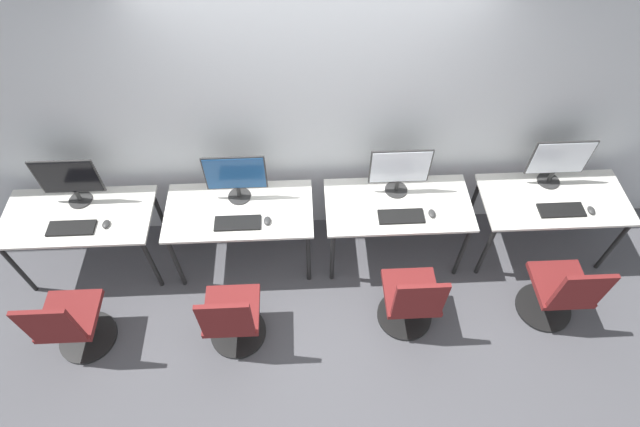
{
  "coord_description": "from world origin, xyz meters",
  "views": [
    {
      "loc": [
        -0.11,
        -2.34,
        4.06
      ],
      "look_at": [
        0.0,
        0.13,
        0.89
      ],
      "focal_mm": 28.0,
      "sensor_mm": 36.0,
      "label": 1
    }
  ],
  "objects_px": {
    "monitor_left": "(236,176)",
    "monitor_right": "(400,170)",
    "mouse_far_left": "(106,224)",
    "monitor_far_left": "(69,180)",
    "keyboard_far_right": "(561,210)",
    "mouse_far_right": "(591,210)",
    "office_chair_far_right": "(560,294)",
    "keyboard_left": "(238,223)",
    "monitor_far_right": "(559,161)",
    "keyboard_far_left": "(71,228)",
    "office_chair_far_left": "(71,325)",
    "mouse_left": "(267,221)",
    "mouse_right": "(432,213)",
    "office_chair_left": "(233,320)",
    "office_chair_right": "(411,302)",
    "keyboard_right": "(401,216)"
  },
  "relations": [
    {
      "from": "monitor_left",
      "to": "monitor_right",
      "type": "bearing_deg",
      "value": 0.42
    },
    {
      "from": "mouse_far_left",
      "to": "monitor_left",
      "type": "xyz_separation_m",
      "value": [
        1.09,
        0.26,
        0.25
      ]
    },
    {
      "from": "monitor_far_left",
      "to": "keyboard_far_right",
      "type": "height_order",
      "value": "monitor_far_left"
    },
    {
      "from": "mouse_far_right",
      "to": "office_chair_far_right",
      "type": "height_order",
      "value": "office_chair_far_right"
    },
    {
      "from": "keyboard_left",
      "to": "monitor_far_right",
      "type": "relative_size",
      "value": 0.75
    },
    {
      "from": "keyboard_far_left",
      "to": "monitor_left",
      "type": "distance_m",
      "value": 1.42
    },
    {
      "from": "office_chair_far_right",
      "to": "office_chair_far_left",
      "type": "bearing_deg",
      "value": -178.57
    },
    {
      "from": "mouse_far_left",
      "to": "mouse_left",
      "type": "xyz_separation_m",
      "value": [
        1.33,
        -0.03,
        0.0
      ]
    },
    {
      "from": "keyboard_left",
      "to": "monitor_right",
      "type": "distance_m",
      "value": 1.42
    },
    {
      "from": "monitor_left",
      "to": "office_chair_far_right",
      "type": "relative_size",
      "value": 0.58
    },
    {
      "from": "monitor_right",
      "to": "mouse_right",
      "type": "bearing_deg",
      "value": -47.27
    },
    {
      "from": "monitor_right",
      "to": "keyboard_far_right",
      "type": "height_order",
      "value": "monitor_right"
    },
    {
      "from": "office_chair_left",
      "to": "mouse_far_right",
      "type": "relative_size",
      "value": 9.9
    },
    {
      "from": "keyboard_far_left",
      "to": "mouse_right",
      "type": "height_order",
      "value": "mouse_right"
    },
    {
      "from": "keyboard_far_left",
      "to": "monitor_right",
      "type": "xyz_separation_m",
      "value": [
        2.73,
        0.3,
        0.25
      ]
    },
    {
      "from": "keyboard_far_left",
      "to": "mouse_left",
      "type": "bearing_deg",
      "value": -0.08
    },
    {
      "from": "monitor_left",
      "to": "keyboard_left",
      "type": "relative_size",
      "value": 1.33
    },
    {
      "from": "mouse_right",
      "to": "monitor_far_right",
      "type": "bearing_deg",
      "value": 16.42
    },
    {
      "from": "keyboard_left",
      "to": "office_chair_right",
      "type": "height_order",
      "value": "office_chair_right"
    },
    {
      "from": "mouse_far_left",
      "to": "mouse_far_right",
      "type": "distance_m",
      "value": 4.07
    },
    {
      "from": "mouse_left",
      "to": "office_chair_far_right",
      "type": "relative_size",
      "value": 0.1
    },
    {
      "from": "mouse_far_left",
      "to": "monitor_right",
      "type": "bearing_deg",
      "value": 6.33
    },
    {
      "from": "office_chair_far_left",
      "to": "mouse_right",
      "type": "xyz_separation_m",
      "value": [
        2.97,
        0.7,
        0.39
      ]
    },
    {
      "from": "monitor_far_left",
      "to": "mouse_far_left",
      "type": "relative_size",
      "value": 5.7
    },
    {
      "from": "keyboard_right",
      "to": "mouse_far_right",
      "type": "distance_m",
      "value": 1.62
    },
    {
      "from": "keyboard_far_left",
      "to": "office_chair_left",
      "type": "height_order",
      "value": "office_chair_left"
    },
    {
      "from": "monitor_left",
      "to": "mouse_far_right",
      "type": "xyz_separation_m",
      "value": [
        2.98,
        -0.3,
        -0.25
      ]
    },
    {
      "from": "office_chair_right",
      "to": "keyboard_left",
      "type": "bearing_deg",
      "value": 157.11
    },
    {
      "from": "monitor_far_left",
      "to": "office_chair_right",
      "type": "relative_size",
      "value": 0.58
    },
    {
      "from": "office_chair_left",
      "to": "keyboard_left",
      "type": "bearing_deg",
      "value": 85.67
    },
    {
      "from": "office_chair_right",
      "to": "keyboard_far_left",
      "type": "bearing_deg",
      "value": 167.7
    },
    {
      "from": "keyboard_right",
      "to": "mouse_far_right",
      "type": "bearing_deg",
      "value": -0.45
    },
    {
      "from": "office_chair_left",
      "to": "monitor_far_right",
      "type": "height_order",
      "value": "monitor_far_right"
    },
    {
      "from": "keyboard_far_left",
      "to": "keyboard_far_right",
      "type": "distance_m",
      "value": 4.1
    },
    {
      "from": "monitor_right",
      "to": "keyboard_right",
      "type": "bearing_deg",
      "value": -90.0
    },
    {
      "from": "keyboard_far_left",
      "to": "keyboard_right",
      "type": "distance_m",
      "value": 2.73
    },
    {
      "from": "monitor_far_left",
      "to": "keyboard_far_left",
      "type": "relative_size",
      "value": 1.33
    },
    {
      "from": "monitor_far_right",
      "to": "mouse_far_right",
      "type": "bearing_deg",
      "value": -54.82
    },
    {
      "from": "keyboard_right",
      "to": "office_chair_far_right",
      "type": "relative_size",
      "value": 0.43
    },
    {
      "from": "mouse_far_left",
      "to": "mouse_far_right",
      "type": "bearing_deg",
      "value": -0.57
    },
    {
      "from": "keyboard_far_right",
      "to": "office_chair_far_right",
      "type": "height_order",
      "value": "office_chair_far_right"
    },
    {
      "from": "office_chair_left",
      "to": "monitor_right",
      "type": "bearing_deg",
      "value": 35.05
    },
    {
      "from": "mouse_right",
      "to": "monitor_far_right",
      "type": "xyz_separation_m",
      "value": [
        1.1,
        0.33,
        0.25
      ]
    },
    {
      "from": "mouse_left",
      "to": "monitor_right",
      "type": "relative_size",
      "value": 0.18
    },
    {
      "from": "office_chair_left",
      "to": "mouse_right",
      "type": "xyz_separation_m",
      "value": [
        1.68,
        0.71,
        0.39
      ]
    },
    {
      "from": "monitor_left",
      "to": "keyboard_far_right",
      "type": "relative_size",
      "value": 1.33
    },
    {
      "from": "office_chair_far_left",
      "to": "office_chair_left",
      "type": "distance_m",
      "value": 1.29
    },
    {
      "from": "monitor_far_left",
      "to": "keyboard_far_left",
      "type": "height_order",
      "value": "monitor_far_left"
    },
    {
      "from": "keyboard_far_left",
      "to": "monitor_left",
      "type": "relative_size",
      "value": 0.75
    },
    {
      "from": "monitor_right",
      "to": "keyboard_far_left",
      "type": "bearing_deg",
      "value": -173.82
    }
  ]
}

